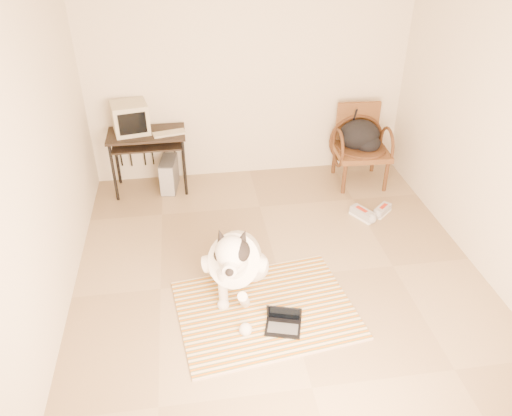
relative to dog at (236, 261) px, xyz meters
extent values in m
plane|color=#9A815E|center=(0.45, 0.14, -0.36)|extent=(4.50, 4.50, 0.00)
plane|color=beige|center=(0.45, 2.39, 0.99)|extent=(4.50, 0.00, 4.50)
plane|color=beige|center=(0.45, -2.11, 0.99)|extent=(4.50, 0.00, 4.50)
plane|color=beige|center=(-1.55, 0.14, 0.99)|extent=(0.00, 4.50, 4.50)
plane|color=beige|center=(2.45, 0.14, 0.99)|extent=(0.00, 4.50, 4.50)
cube|color=#BA6011|center=(0.30, -0.77, -0.35)|extent=(1.58, 0.44, 0.02)
cube|color=#367032|center=(0.27, -0.54, -0.35)|extent=(1.58, 0.44, 0.02)
cube|color=#563A6F|center=(0.23, -0.30, -0.35)|extent=(1.58, 0.44, 0.02)
cube|color=gold|center=(0.20, -0.06, -0.35)|extent=(1.58, 0.44, 0.02)
cube|color=beige|center=(0.17, 0.17, -0.35)|extent=(1.58, 0.44, 0.02)
sphere|color=silver|center=(-0.11, 0.22, -0.21)|extent=(0.31, 0.31, 0.31)
sphere|color=silver|center=(0.18, 0.16, -0.21)|extent=(0.31, 0.31, 0.31)
ellipsoid|color=silver|center=(0.03, 0.17, -0.18)|extent=(0.38, 0.35, 0.31)
ellipsoid|color=silver|center=(0.00, -0.01, 0.03)|extent=(0.52, 0.77, 0.67)
cylinder|color=white|center=(0.00, 0.00, 0.03)|extent=(0.57, 0.68, 0.61)
sphere|color=silver|center=(-0.04, -0.20, 0.18)|extent=(0.26, 0.26, 0.26)
sphere|color=silver|center=(-0.06, -0.30, 0.34)|extent=(0.29, 0.29, 0.29)
ellipsoid|color=black|center=(-0.02, -0.31, 0.36)|extent=(0.22, 0.25, 0.21)
cylinder|color=silver|center=(-0.09, -0.42, 0.30)|extent=(0.15, 0.17, 0.12)
sphere|color=black|center=(-0.10, -0.50, 0.30)|extent=(0.07, 0.07, 0.07)
cone|color=black|center=(-0.14, -0.22, 0.45)|extent=(0.15, 0.16, 0.18)
cone|color=black|center=(0.04, -0.26, 0.45)|extent=(0.14, 0.15, 0.18)
torus|color=silver|center=(-0.05, -0.22, 0.23)|extent=(0.27, 0.18, 0.23)
cylinder|color=silver|center=(-0.14, -0.20, -0.13)|extent=(0.11, 0.14, 0.43)
cylinder|color=silver|center=(0.03, -0.36, -0.16)|extent=(0.16, 0.39, 0.44)
sphere|color=silver|center=(-0.15, -0.22, -0.31)|extent=(0.11, 0.11, 0.11)
sphere|color=silver|center=(0.01, -0.56, -0.31)|extent=(0.11, 0.11, 0.11)
cone|color=black|center=(0.07, 0.45, -0.31)|extent=(0.13, 0.43, 0.11)
cube|color=black|center=(0.34, -0.56, -0.34)|extent=(0.35, 0.29, 0.02)
cube|color=#48494B|center=(0.34, -0.57, -0.33)|extent=(0.29, 0.19, 0.00)
cube|color=black|center=(0.36, -0.49, -0.23)|extent=(0.31, 0.16, 0.20)
cube|color=black|center=(0.36, -0.50, -0.23)|extent=(0.28, 0.13, 0.18)
cube|color=black|center=(-0.84, 2.10, 0.39)|extent=(0.93, 0.52, 0.03)
cube|color=black|center=(-0.84, 2.05, 0.28)|extent=(0.83, 0.42, 0.02)
cylinder|color=black|center=(-1.26, 1.88, 0.01)|extent=(0.04, 0.04, 0.74)
cylinder|color=black|center=(-1.27, 2.31, 0.01)|extent=(0.04, 0.04, 0.74)
cylinder|color=black|center=(-0.42, 1.88, 0.01)|extent=(0.04, 0.04, 0.74)
cylinder|color=black|center=(-0.42, 2.32, 0.01)|extent=(0.04, 0.04, 0.74)
cube|color=#AFA589|center=(-1.01, 2.15, 0.59)|extent=(0.47, 0.46, 0.36)
cube|color=black|center=(-0.97, 1.97, 0.59)|extent=(0.32, 0.08, 0.26)
cube|color=#AFA589|center=(-0.56, 2.02, 0.42)|extent=(0.41, 0.22, 0.03)
cube|color=#48494B|center=(-0.62, 2.07, -0.16)|extent=(0.24, 0.45, 0.41)
cube|color=#A4A5A9|center=(-0.65, 1.86, -0.16)|extent=(0.17, 0.04, 0.39)
cube|color=brown|center=(1.82, 1.88, 0.07)|extent=(0.68, 0.66, 0.07)
cylinder|color=#331B0D|center=(1.82, 1.88, 0.12)|extent=(0.60, 0.60, 0.04)
cube|color=brown|center=(1.83, 2.17, 0.37)|extent=(0.56, 0.07, 0.49)
cylinder|color=#331B0D|center=(1.54, 1.63, -0.16)|extent=(0.05, 0.05, 0.40)
cylinder|color=#331B0D|center=(1.57, 2.16, -0.16)|extent=(0.05, 0.05, 0.40)
cylinder|color=#331B0D|center=(2.08, 1.60, -0.16)|extent=(0.05, 0.05, 0.40)
cylinder|color=#331B0D|center=(2.10, 2.14, -0.16)|extent=(0.05, 0.05, 0.40)
ellipsoid|color=black|center=(1.79, 1.94, 0.28)|extent=(0.51, 0.42, 0.38)
ellipsoid|color=black|center=(1.88, 1.83, 0.20)|extent=(0.32, 0.26, 0.22)
cube|color=white|center=(1.60, 1.04, -0.35)|extent=(0.26, 0.33, 0.03)
cube|color=gray|center=(1.60, 1.04, -0.31)|extent=(0.25, 0.32, 0.10)
cube|color=#A12415|center=(1.60, 1.04, -0.26)|extent=(0.12, 0.16, 0.02)
cube|color=white|center=(1.86, 1.09, -0.35)|extent=(0.28, 0.27, 0.03)
cube|color=gray|center=(1.86, 1.09, -0.31)|extent=(0.27, 0.26, 0.09)
cube|color=#A12415|center=(1.86, 1.09, -0.28)|extent=(0.13, 0.13, 0.02)
camera|label=1|loc=(-0.34, -3.58, 2.88)|focal=35.00mm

